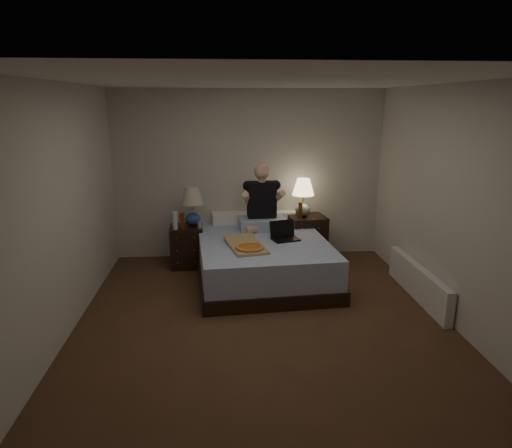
{
  "coord_description": "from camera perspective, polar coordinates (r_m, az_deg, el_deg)",
  "views": [
    {
      "loc": [
        -0.44,
        -4.51,
        2.31
      ],
      "look_at": [
        0.0,
        0.9,
        0.85
      ],
      "focal_mm": 32.0,
      "sensor_mm": 36.0,
      "label": 1
    }
  ],
  "objects": [
    {
      "name": "laptop",
      "position": [
        5.97,
        3.73,
        -0.92
      ],
      "size": [
        0.4,
        0.36,
        0.24
      ],
      "primitive_type": null,
      "rotation": [
        0.0,
        0.0,
        0.28
      ],
      "color": "black",
      "rests_on": "bed"
    },
    {
      "name": "beer_bottle_left",
      "position": [
        6.4,
        -9.18,
        0.38
      ],
      "size": [
        0.06,
        0.06,
        0.23
      ],
      "primitive_type": "cylinder",
      "color": "#5E290D",
      "rests_on": "nightstand_left"
    },
    {
      "name": "lamp_left",
      "position": [
        6.51,
        -7.96,
        2.18
      ],
      "size": [
        0.34,
        0.34,
        0.56
      ],
      "primitive_type": null,
      "rotation": [
        0.0,
        0.0,
        0.06
      ],
      "color": "navy",
      "rests_on": "nightstand_left"
    },
    {
      "name": "radiator",
      "position": [
        5.89,
        19.6,
        -6.87
      ],
      "size": [
        0.1,
        1.6,
        0.4
      ],
      "primitive_type": "cube",
      "color": "silver",
      "rests_on": "floor"
    },
    {
      "name": "wall_back",
      "position": [
        6.86,
        -0.91,
        6.16
      ],
      "size": [
        4.0,
        0.0,
        2.5
      ],
      "primitive_type": "cube",
      "rotation": [
        1.57,
        0.0,
        0.0
      ],
      "color": "silver",
      "rests_on": "ground"
    },
    {
      "name": "person",
      "position": [
        6.41,
        0.79,
        3.39
      ],
      "size": [
        0.69,
        0.56,
        0.93
      ],
      "primitive_type": null,
      "rotation": [
        0.0,
        0.0,
        0.06
      ],
      "color": "black",
      "rests_on": "bed"
    },
    {
      "name": "nightstand_left",
      "position": [
        6.63,
        -8.62,
        -2.79
      ],
      "size": [
        0.48,
        0.43,
        0.6
      ],
      "primitive_type": "cube",
      "rotation": [
        0.0,
        0.0,
        0.05
      ],
      "color": "black",
      "rests_on": "floor"
    },
    {
      "name": "water_bottle",
      "position": [
        6.39,
        -10.09,
        0.42
      ],
      "size": [
        0.07,
        0.07,
        0.25
      ],
      "primitive_type": "cylinder",
      "color": "silver",
      "rests_on": "nightstand_left"
    },
    {
      "name": "wall_right",
      "position": [
        5.23,
        23.27,
        2.14
      ],
      "size": [
        0.0,
        4.5,
        2.5
      ],
      "primitive_type": "cube",
      "rotation": [
        1.57,
        0.0,
        -1.57
      ],
      "color": "silver",
      "rests_on": "ground"
    },
    {
      "name": "nightstand_right",
      "position": [
        6.86,
        6.37,
        -1.75
      ],
      "size": [
        0.57,
        0.53,
        0.67
      ],
      "primitive_type": "cube",
      "rotation": [
        0.0,
        0.0,
        0.12
      ],
      "color": "black",
      "rests_on": "floor"
    },
    {
      "name": "ceiling",
      "position": [
        4.53,
        0.96,
        17.47
      ],
      "size": [
        4.0,
        4.5,
        0.0
      ],
      "primitive_type": "cube",
      "rotation": [
        3.14,
        0.0,
        0.0
      ],
      "color": "white",
      "rests_on": "ground"
    },
    {
      "name": "beer_bottle_right",
      "position": [
        6.64,
        5.56,
        1.75
      ],
      "size": [
        0.06,
        0.06,
        0.23
      ],
      "primitive_type": "cylinder",
      "color": "#5B330D",
      "rests_on": "nightstand_right"
    },
    {
      "name": "bed",
      "position": [
        6.19,
        0.71,
        -4.15
      ],
      "size": [
        1.81,
        2.31,
        0.55
      ],
      "primitive_type": "cube",
      "rotation": [
        0.0,
        0.0,
        0.07
      ],
      "color": "#607BC1",
      "rests_on": "floor"
    },
    {
      "name": "pizza_box",
      "position": [
        5.54,
        -0.8,
        -3.04
      ],
      "size": [
        0.55,
        0.83,
        0.08
      ],
      "primitive_type": null,
      "rotation": [
        0.0,
        0.0,
        0.22
      ],
      "color": "tan",
      "rests_on": "bed"
    },
    {
      "name": "floor",
      "position": [
        5.08,
        0.83,
        -11.96
      ],
      "size": [
        4.0,
        4.5,
        0.0
      ],
      "primitive_type": "cube",
      "color": "brown",
      "rests_on": "ground"
    },
    {
      "name": "wall_front",
      "position": [
        2.53,
        5.81,
        -9.73
      ],
      "size": [
        4.0,
        0.0,
        2.5
      ],
      "primitive_type": "cube",
      "rotation": [
        -1.57,
        0.0,
        0.0
      ],
      "color": "silver",
      "rests_on": "ground"
    },
    {
      "name": "soda_can",
      "position": [
        6.4,
        -7.11,
        -0.12
      ],
      "size": [
        0.07,
        0.07,
        0.1
      ],
      "primitive_type": "cylinder",
      "color": "beige",
      "rests_on": "nightstand_left"
    },
    {
      "name": "lamp_right",
      "position": [
        6.7,
        5.9,
        3.3
      ],
      "size": [
        0.38,
        0.38,
        0.56
      ],
      "primitive_type": null,
      "rotation": [
        0.0,
        0.0,
        0.21
      ],
      "color": "gray",
      "rests_on": "nightstand_right"
    },
    {
      "name": "wall_left",
      "position": [
        4.89,
        -23.15,
        1.31
      ],
      "size": [
        0.0,
        4.5,
        2.5
      ],
      "primitive_type": "cube",
      "rotation": [
        1.57,
        0.0,
        1.57
      ],
      "color": "silver",
      "rests_on": "ground"
    }
  ]
}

